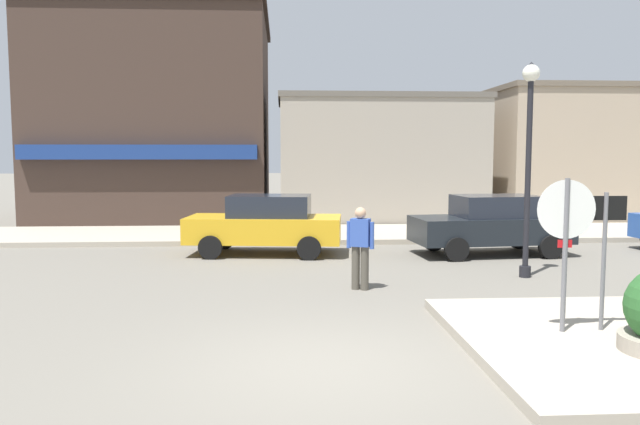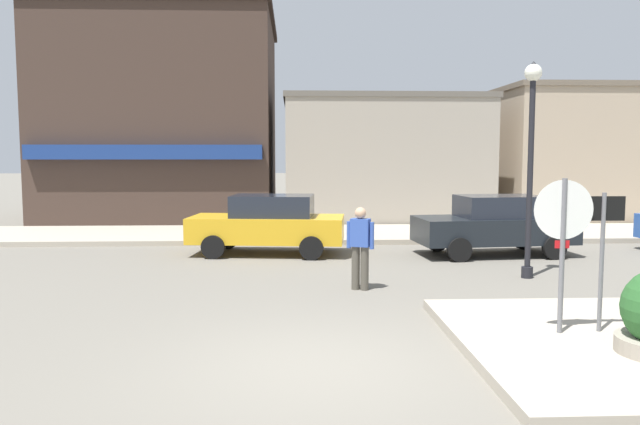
{
  "view_description": "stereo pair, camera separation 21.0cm",
  "coord_description": "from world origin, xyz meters",
  "px_view_note": "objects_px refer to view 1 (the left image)",
  "views": [
    {
      "loc": [
        -0.55,
        -7.51,
        2.63
      ],
      "look_at": [
        0.18,
        4.5,
        1.5
      ],
      "focal_mm": 35.0,
      "sensor_mm": 36.0,
      "label": 1
    },
    {
      "loc": [
        -0.34,
        -7.52,
        2.63
      ],
      "look_at": [
        0.18,
        4.5,
        1.5
      ],
      "focal_mm": 35.0,
      "sensor_mm": 36.0,
      "label": 2
    }
  ],
  "objects_px": {
    "stop_sign": "(565,235)",
    "lamp_post": "(529,138)",
    "one_way_sign": "(604,247)",
    "pedestrian_crossing_near": "(360,245)",
    "parked_car_second": "(492,224)",
    "parked_car_nearest": "(266,224)"
  },
  "relations": [
    {
      "from": "stop_sign",
      "to": "lamp_post",
      "type": "relative_size",
      "value": 0.51
    },
    {
      "from": "one_way_sign",
      "to": "lamp_post",
      "type": "bearing_deg",
      "value": 81.28
    },
    {
      "from": "pedestrian_crossing_near",
      "to": "stop_sign",
      "type": "bearing_deg",
      "value": -55.76
    },
    {
      "from": "one_way_sign",
      "to": "pedestrian_crossing_near",
      "type": "bearing_deg",
      "value": 130.56
    },
    {
      "from": "parked_car_second",
      "to": "lamp_post",
      "type": "bearing_deg",
      "value": -95.14
    },
    {
      "from": "lamp_post",
      "to": "parked_car_second",
      "type": "bearing_deg",
      "value": 84.86
    },
    {
      "from": "parked_car_second",
      "to": "parked_car_nearest",
      "type": "bearing_deg",
      "value": 175.76
    },
    {
      "from": "parked_car_second",
      "to": "pedestrian_crossing_near",
      "type": "bearing_deg",
      "value": -134.69
    },
    {
      "from": "pedestrian_crossing_near",
      "to": "parked_car_nearest",
      "type": "bearing_deg",
      "value": 113.69
    },
    {
      "from": "stop_sign",
      "to": "parked_car_nearest",
      "type": "relative_size",
      "value": 0.55
    },
    {
      "from": "stop_sign",
      "to": "lamp_post",
      "type": "bearing_deg",
      "value": 74.36
    },
    {
      "from": "one_way_sign",
      "to": "lamp_post",
      "type": "height_order",
      "value": "lamp_post"
    },
    {
      "from": "one_way_sign",
      "to": "parked_car_second",
      "type": "distance_m",
      "value": 7.57
    },
    {
      "from": "lamp_post",
      "to": "parked_car_nearest",
      "type": "height_order",
      "value": "lamp_post"
    },
    {
      "from": "stop_sign",
      "to": "parked_car_second",
      "type": "distance_m",
      "value": 7.73
    },
    {
      "from": "pedestrian_crossing_near",
      "to": "parked_car_second",
      "type": "bearing_deg",
      "value": 45.31
    },
    {
      "from": "lamp_post",
      "to": "pedestrian_crossing_near",
      "type": "height_order",
      "value": "lamp_post"
    },
    {
      "from": "one_way_sign",
      "to": "stop_sign",
      "type": "bearing_deg",
      "value": -175.74
    },
    {
      "from": "lamp_post",
      "to": "parked_car_second",
      "type": "distance_m",
      "value": 3.69
    },
    {
      "from": "lamp_post",
      "to": "parked_car_second",
      "type": "height_order",
      "value": "lamp_post"
    },
    {
      "from": "one_way_sign",
      "to": "parked_car_nearest",
      "type": "bearing_deg",
      "value": 121.91
    },
    {
      "from": "stop_sign",
      "to": "parked_car_second",
      "type": "height_order",
      "value": "stop_sign"
    }
  ]
}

